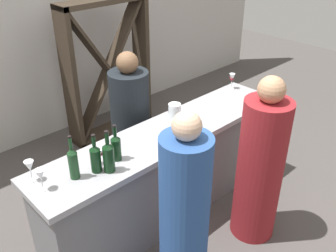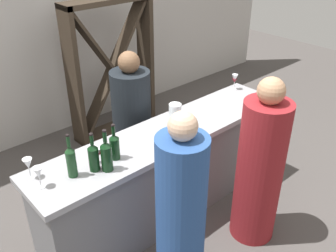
{
  "view_description": "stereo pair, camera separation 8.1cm",
  "coord_description": "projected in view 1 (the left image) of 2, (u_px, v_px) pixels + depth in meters",
  "views": [
    {
      "loc": [
        -1.92,
        -2.02,
        2.53
      ],
      "look_at": [
        0.0,
        0.0,
        0.96
      ],
      "focal_mm": 40.03,
      "sensor_mm": 36.0,
      "label": 1
    },
    {
      "loc": [
        -1.86,
        -2.07,
        2.53
      ],
      "look_at": [
        0.0,
        0.0,
        0.96
      ],
      "focal_mm": 40.03,
      "sensor_mm": 36.0,
      "label": 2
    }
  ],
  "objects": [
    {
      "name": "person_right_guest",
      "position": [
        131.0,
        129.0,
        3.74
      ],
      "size": [
        0.49,
        0.49,
        1.46
      ],
      "rotation": [
        0.0,
        0.0,
        -1.22
      ],
      "color": "black",
      "rests_on": "ground"
    },
    {
      "name": "wine_bottle_center_dark_green",
      "position": [
        109.0,
        156.0,
        2.67
      ],
      "size": [
        0.08,
        0.08,
        0.33
      ],
      "color": "black",
      "rests_on": "bar_counter"
    },
    {
      "name": "back_wall",
      "position": [
        38.0,
        26.0,
        4.37
      ],
      "size": [
        8.0,
        0.1,
        2.8
      ],
      "primitive_type": "cube",
      "color": "#BCB7B2",
      "rests_on": "ground"
    },
    {
      "name": "ground_plane",
      "position": [
        168.0,
        211.0,
        3.67
      ],
      "size": [
        12.0,
        12.0,
        0.0
      ],
      "primitive_type": "plane",
      "color": "#4C4744"
    },
    {
      "name": "wine_glass_far_center",
      "position": [
        232.0,
        79.0,
        3.97
      ],
      "size": [
        0.07,
        0.07,
        0.17
      ],
      "color": "white",
      "rests_on": "bar_counter"
    },
    {
      "name": "person_center_guest",
      "position": [
        260.0,
        168.0,
        3.12
      ],
      "size": [
        0.39,
        0.39,
        1.51
      ],
      "rotation": [
        0.0,
        0.0,
        1.59
      ],
      "color": "maroon",
      "rests_on": "ground"
    },
    {
      "name": "wine_bottle_leftmost_olive_green",
      "position": [
        73.0,
        162.0,
        2.6
      ],
      "size": [
        0.07,
        0.07,
        0.34
      ],
      "color": "#193D1E",
      "rests_on": "bar_counter"
    },
    {
      "name": "wine_glass_near_left",
      "position": [
        176.0,
        125.0,
        3.11
      ],
      "size": [
        0.07,
        0.07,
        0.15
      ],
      "color": "white",
      "rests_on": "bar_counter"
    },
    {
      "name": "wine_glass_near_center",
      "position": [
        99.0,
        154.0,
        2.76
      ],
      "size": [
        0.07,
        0.07,
        0.13
      ],
      "color": "white",
      "rests_on": "bar_counter"
    },
    {
      "name": "water_pitcher",
      "position": [
        175.0,
        114.0,
        3.31
      ],
      "size": [
        0.11,
        0.11,
        0.19
      ],
      "color": "silver",
      "rests_on": "bar_counter"
    },
    {
      "name": "wine_rack",
      "position": [
        108.0,
        70.0,
        4.62
      ],
      "size": [
        1.13,
        0.28,
        1.72
      ],
      "color": "#33281E",
      "rests_on": "ground"
    },
    {
      "name": "wine_bottle_second_right_dark_green",
      "position": [
        116.0,
        147.0,
        2.8
      ],
      "size": [
        0.08,
        0.08,
        0.3
      ],
      "color": "black",
      "rests_on": "bar_counter"
    },
    {
      "name": "person_left_guest",
      "position": [
        184.0,
        217.0,
        2.6
      ],
      "size": [
        0.36,
        0.36,
        1.52
      ],
      "rotation": [
        0.0,
        0.0,
        1.59
      ],
      "color": "#284C8C",
      "rests_on": "ground"
    },
    {
      "name": "wine_bottle_second_left_dark_green",
      "position": [
        95.0,
        158.0,
        2.67
      ],
      "size": [
        0.08,
        0.08,
        0.31
      ],
      "color": "black",
      "rests_on": "bar_counter"
    },
    {
      "name": "wine_glass_far_left",
      "position": [
        30.0,
        167.0,
        2.57
      ],
      "size": [
        0.07,
        0.07,
        0.16
      ],
      "color": "white",
      "rests_on": "bar_counter"
    },
    {
      "name": "bar_counter",
      "position": [
        168.0,
        173.0,
        3.45
      ],
      "size": [
        2.55,
        0.55,
        0.91
      ],
      "color": "slate",
      "rests_on": "ground"
    },
    {
      "name": "wine_glass_near_right",
      "position": [
        41.0,
        175.0,
        2.49
      ],
      "size": [
        0.07,
        0.07,
        0.16
      ],
      "color": "white",
      "rests_on": "bar_counter"
    }
  ]
}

